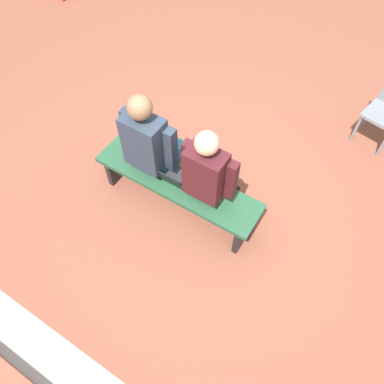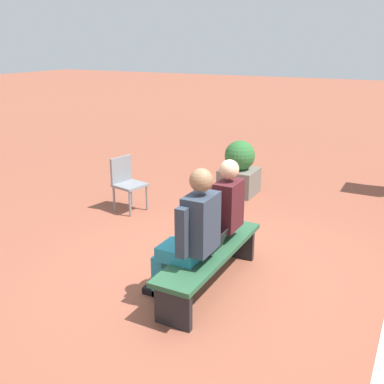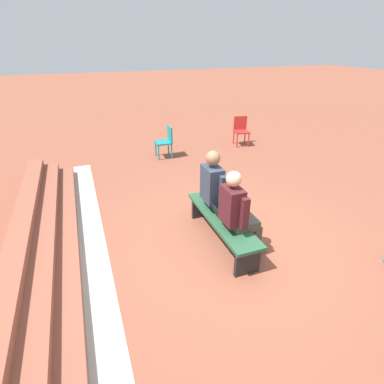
% 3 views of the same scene
% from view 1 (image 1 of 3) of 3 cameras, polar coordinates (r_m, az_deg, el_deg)
% --- Properties ---
extents(ground_plane, '(60.00, 60.00, 0.00)m').
position_cam_1_polar(ground_plane, '(4.10, 0.87, -3.09)').
color(ground_plane, brown).
extents(concrete_strip, '(8.32, 0.40, 0.01)m').
position_cam_1_polar(concrete_strip, '(3.73, -20.17, -23.34)').
color(concrete_strip, '#B7B2A8').
rests_on(concrete_strip, ground).
extents(bench, '(1.80, 0.44, 0.45)m').
position_cam_1_polar(bench, '(3.87, -2.25, 0.92)').
color(bench, '#285638').
rests_on(bench, ground).
extents(person_student, '(0.55, 0.69, 1.35)m').
position_cam_1_polar(person_student, '(3.50, 2.89, 2.74)').
color(person_student, '#4C473D').
rests_on(person_student, ground).
extents(person_adult, '(0.59, 0.74, 1.42)m').
position_cam_1_polar(person_adult, '(3.72, -5.97, 7.35)').
color(person_adult, teal).
rests_on(person_adult, ground).
extents(laptop, '(0.32, 0.29, 0.21)m').
position_cam_1_polar(laptop, '(3.75, -2.75, 2.27)').
color(laptop, black).
rests_on(laptop, bench).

